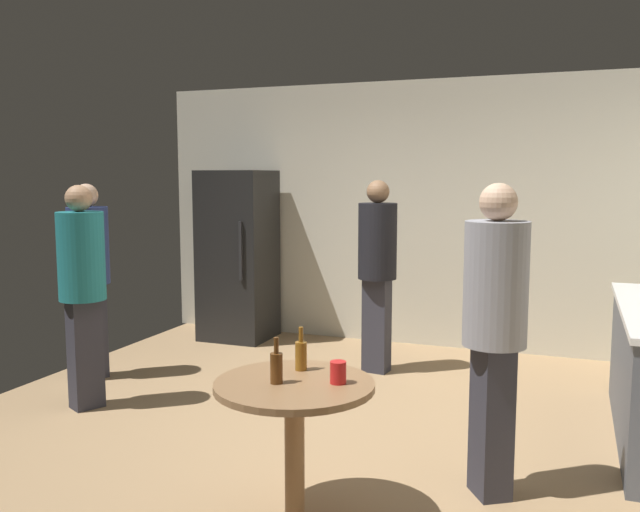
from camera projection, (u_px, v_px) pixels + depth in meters
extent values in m
cube|color=#9E7C56|center=(309.00, 436.00, 4.64)|extent=(5.20, 5.20, 0.10)
cube|color=beige|center=(403.00, 214.00, 6.92)|extent=(5.32, 0.06, 2.70)
cube|color=black|center=(238.00, 255.00, 7.17)|extent=(0.70, 0.65, 1.80)
cube|color=#262628|center=(241.00, 251.00, 6.77)|extent=(0.03, 0.03, 0.60)
cylinder|color=olive|center=(295.00, 456.00, 3.36)|extent=(0.10, 0.10, 0.70)
cylinder|color=olive|center=(294.00, 385.00, 3.31)|extent=(0.80, 0.80, 0.03)
cylinder|color=#8C5919|center=(301.00, 356.00, 3.50)|extent=(0.06, 0.06, 0.15)
cylinder|color=#8C5919|center=(301.00, 335.00, 3.49)|extent=(0.02, 0.02, 0.08)
cylinder|color=#593314|center=(276.00, 368.00, 3.28)|extent=(0.06, 0.06, 0.15)
cylinder|color=#593314|center=(276.00, 345.00, 3.26)|extent=(0.02, 0.02, 0.08)
cylinder|color=red|center=(338.00, 372.00, 3.28)|extent=(0.08, 0.08, 0.11)
cube|color=#2D2D38|center=(92.00, 331.00, 5.79)|extent=(0.26, 0.27, 0.83)
cylinder|color=navy|center=(88.00, 246.00, 5.70)|extent=(0.46, 0.46, 0.66)
sphere|color=#D8AD8C|center=(86.00, 195.00, 5.65)|extent=(0.20, 0.20, 0.20)
cube|color=#2D2D38|center=(377.00, 325.00, 5.97)|extent=(0.24, 0.20, 0.84)
cylinder|color=black|center=(378.00, 241.00, 5.88)|extent=(0.38, 0.38, 0.67)
sphere|color=#8C6647|center=(378.00, 192.00, 5.83)|extent=(0.20, 0.20, 0.20)
cube|color=#2D2D38|center=(85.00, 354.00, 5.04)|extent=(0.25, 0.27, 0.83)
cylinder|color=#1E727A|center=(81.00, 256.00, 4.95)|extent=(0.46, 0.46, 0.66)
sphere|color=tan|center=(79.00, 198.00, 4.90)|extent=(0.20, 0.20, 0.20)
cube|color=#2D2D38|center=(491.00, 421.00, 3.64)|extent=(0.26, 0.28, 0.84)
cylinder|color=gray|center=(496.00, 284.00, 3.55)|extent=(0.47, 0.47, 0.67)
sphere|color=#D8AD8C|center=(498.00, 202.00, 3.50)|extent=(0.20, 0.20, 0.20)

